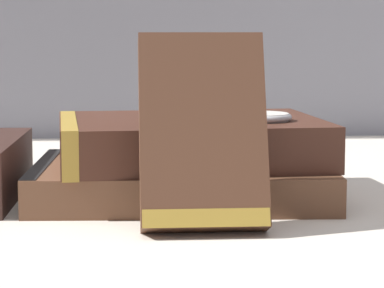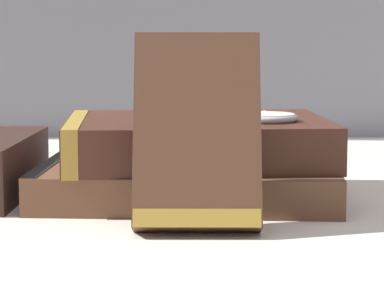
{
  "view_description": "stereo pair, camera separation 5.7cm",
  "coord_description": "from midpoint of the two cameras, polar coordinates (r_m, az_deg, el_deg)",
  "views": [
    {
      "loc": [
        -0.05,
        -0.7,
        0.13
      ],
      "look_at": [
        0.0,
        -0.01,
        0.04
      ],
      "focal_mm": 85.0,
      "sensor_mm": 36.0,
      "label": 1
    },
    {
      "loc": [
        0.0,
        -0.71,
        0.13
      ],
      "look_at": [
        0.0,
        -0.01,
        0.04
      ],
      "focal_mm": 85.0,
      "sensor_mm": 36.0,
      "label": 2
    }
  ],
  "objects": [
    {
      "name": "book_leaning_front",
      "position": [
        0.6,
        2.5,
        0.3
      ],
      "size": [
        0.08,
        0.07,
        0.13
      ],
      "rotation": [
        -0.37,
        0.0,
        0.0
      ],
      "color": "#4C2D1E",
      "rests_on": "ground_plane"
    },
    {
      "name": "book_flat_bottom",
      "position": [
        0.72,
        1.23,
        -2.31
      ],
      "size": [
        0.24,
        0.18,
        0.03
      ],
      "rotation": [
        0.0,
        0.0,
        -0.05
      ],
      "color": "brown",
      "rests_on": "ground_plane"
    },
    {
      "name": "pocket_watch",
      "position": [
        0.7,
        6.67,
        1.66
      ],
      "size": [
        0.05,
        0.05,
        0.01
      ],
      "color": "silver",
      "rests_on": "book_flat_top"
    },
    {
      "name": "ground_plane",
      "position": [
        0.72,
        2.22,
        -3.5
      ],
      "size": [
        3.0,
        3.0,
        0.0
      ],
      "primitive_type": "plane",
      "color": "beige"
    },
    {
      "name": "book_flat_top",
      "position": [
        0.72,
        1.88,
        0.2
      ],
      "size": [
        0.21,
        0.17,
        0.04
      ],
      "rotation": [
        0.0,
        0.0,
        0.07
      ],
      "color": "#422319",
      "rests_on": "book_flat_bottom"
    }
  ]
}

